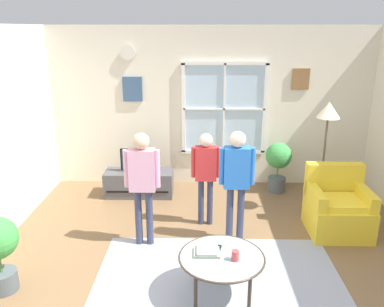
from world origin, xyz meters
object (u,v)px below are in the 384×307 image
person_pink_shirt (142,177)px  floor_lamp (327,121)px  armchair (337,208)px  television (138,160)px  book_stack (207,252)px  remote_near_books (219,249)px  potted_plant_by_window (278,162)px  person_red_shirt (206,169)px  person_blue_shirt (237,174)px  coffee_table (222,259)px  cup (235,256)px  tv_stand (139,183)px

person_pink_shirt → floor_lamp: 2.65m
armchair → person_pink_shirt: (-2.52, -0.37, 0.58)m
television → book_stack: size_ratio=2.16×
remote_near_books → potted_plant_by_window: bearing=67.2°
person_red_shirt → person_blue_shirt: 0.58m
person_pink_shirt → coffee_table: bearing=-48.1°
television → person_pink_shirt: size_ratio=0.39×
person_red_shirt → floor_lamp: floor_lamp is taller
television → armchair: (2.81, -1.14, -0.28)m
remote_near_books → armchair: bearing=37.7°
person_red_shirt → potted_plant_by_window: bearing=44.1°
person_blue_shirt → floor_lamp: floor_lamp is taller
cup → potted_plant_by_window: bearing=71.3°
tv_stand → person_blue_shirt: person_blue_shirt is taller
person_pink_shirt → book_stack: bearing=-51.6°
person_blue_shirt → floor_lamp: 1.60m
coffee_table → book_stack: (-0.15, 0.05, 0.05)m
tv_stand → remote_near_books: (1.17, -2.41, 0.26)m
potted_plant_by_window → floor_lamp: (0.46, -0.80, 0.86)m
armchair → person_pink_shirt: size_ratio=0.60×
tv_stand → cup: 2.93m
coffee_table → cup: size_ratio=8.25×
armchair → person_pink_shirt: bearing=-171.5°
armchair → person_red_shirt: 1.82m
potted_plant_by_window → television: bearing=-175.1°
person_red_shirt → potted_plant_by_window: size_ratio=1.55×
book_stack → coffee_table: bearing=-18.8°
armchair → floor_lamp: bearing=98.1°
remote_near_books → coffee_table: bearing=-78.1°
book_stack → person_blue_shirt: 1.21m
person_red_shirt → person_blue_shirt: person_blue_shirt is taller
tv_stand → remote_near_books: bearing=-64.1°
tv_stand → coffee_table: bearing=-64.7°
person_pink_shirt → potted_plant_by_window: (1.98, 1.71, -0.39)m
tv_stand → person_red_shirt: 1.56m
coffee_table → person_pink_shirt: person_pink_shirt is taller
person_blue_shirt → person_red_shirt: bearing=130.4°
coffee_table → television: bearing=115.3°
remote_near_books → floor_lamp: size_ratio=0.08×
book_stack → person_red_shirt: 1.54m
person_pink_shirt → person_red_shirt: bearing=35.3°
tv_stand → television: size_ratio=1.95×
floor_lamp → television: bearing=167.5°
cup → armchair: bearing=44.3°
armchair → coffee_table: armchair is taller
cup → television: bearing=117.0°
person_pink_shirt → armchair: bearing=8.5°
television → armchair: 3.04m
coffee_table → person_red_shirt: size_ratio=0.66×
person_red_shirt → person_pink_shirt: bearing=-144.7°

